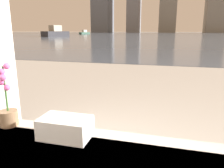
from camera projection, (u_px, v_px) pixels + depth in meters
potted_orchid at (8, 109)px, 1.39m from camera, size 0.11×0.11×0.41m
towel_stack at (65, 128)px, 1.25m from camera, size 0.29×0.18×0.12m
harbor_water at (171, 35)px, 58.64m from camera, size 180.00×110.00×0.01m
harbor_boat_0 at (60, 32)px, 80.96m from camera, size 3.05×3.79×1.38m
harbor_boat_1 at (85, 33)px, 64.01m from camera, size 2.42×3.49×1.24m
harbor_boat_2 at (56, 33)px, 39.80m from camera, size 3.25×5.65×2.01m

